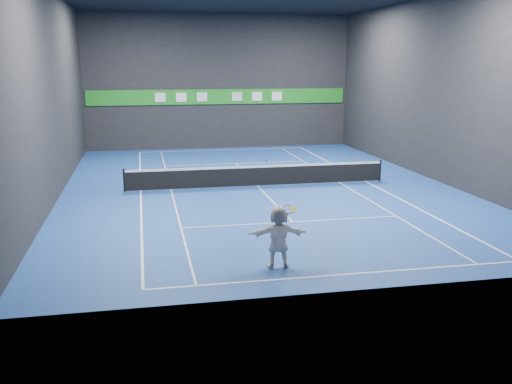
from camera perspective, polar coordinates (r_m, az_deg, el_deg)
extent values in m
plane|color=navy|center=(27.18, 0.18, 0.58)|extent=(26.00, 26.00, 0.00)
cube|color=black|center=(39.41, -3.70, 10.94)|extent=(18.00, 0.10, 9.00)
cube|color=black|center=(14.14, 10.99, 7.53)|extent=(18.00, 0.10, 9.00)
cube|color=black|center=(26.30, -19.66, 9.35)|extent=(0.10, 26.00, 9.00)
cube|color=black|center=(29.75, 17.69, 9.80)|extent=(0.10, 26.00, 9.00)
cube|color=white|center=(16.17, 8.81, -8.16)|extent=(10.98, 0.08, 0.01)
cube|color=white|center=(38.72, -3.38, 4.23)|extent=(10.98, 0.08, 0.01)
cube|color=white|center=(26.64, -11.46, 0.08)|extent=(0.08, 23.78, 0.01)
cube|color=white|center=(28.77, 10.96, 1.04)|extent=(0.08, 23.78, 0.01)
cube|color=white|center=(26.67, -8.50, 0.21)|extent=(0.06, 23.78, 0.01)
cube|color=white|center=(28.28, 8.37, 0.93)|extent=(0.06, 23.78, 0.01)
cube|color=white|center=(21.13, 3.69, -3.00)|extent=(8.23, 0.06, 0.01)
cube|color=white|center=(33.36, -2.04, 2.86)|extent=(8.23, 0.06, 0.01)
cube|color=white|center=(27.18, 0.18, 0.59)|extent=(0.06, 12.80, 0.01)
imported|color=white|center=(16.29, 2.25, -4.47)|extent=(1.73, 0.69, 1.82)
sphere|color=#C6DB24|center=(15.68, 1.03, 3.14)|extent=(0.06, 0.06, 0.06)
cylinder|color=black|center=(26.55, -13.04, 1.14)|extent=(0.10, 0.10, 1.07)
cylinder|color=black|center=(28.95, 12.30, 2.12)|extent=(0.10, 0.10, 1.07)
cube|color=black|center=(27.08, 0.18, 1.56)|extent=(12.40, 0.03, 0.86)
cube|color=white|center=(27.00, 0.18, 2.56)|extent=(12.40, 0.04, 0.10)
cube|color=#1E8C22|center=(39.39, -3.67, 9.49)|extent=(17.64, 0.06, 1.00)
cube|color=white|center=(38.99, -9.57, 9.30)|extent=(0.70, 0.04, 0.60)
cube|color=white|center=(39.06, -7.49, 9.38)|extent=(0.70, 0.04, 0.60)
cube|color=white|center=(39.19, -5.42, 9.44)|extent=(0.70, 0.04, 0.60)
cube|color=silver|center=(39.51, -1.91, 9.51)|extent=(0.70, 0.04, 0.60)
cube|color=white|center=(39.77, 0.11, 9.54)|extent=(0.70, 0.04, 0.60)
cube|color=white|center=(40.07, 2.10, 9.56)|extent=(0.70, 0.04, 0.60)
torus|color=red|center=(16.20, 3.24, -1.73)|extent=(0.43, 0.33, 0.31)
cylinder|color=#C0D149|center=(16.23, 3.71, -1.70)|extent=(0.37, 0.31, 0.23)
cylinder|color=red|center=(16.24, 3.15, -2.39)|extent=(0.04, 0.10, 0.18)
cylinder|color=#DBBE0B|center=(16.23, 3.06, -2.61)|extent=(0.05, 0.19, 0.24)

